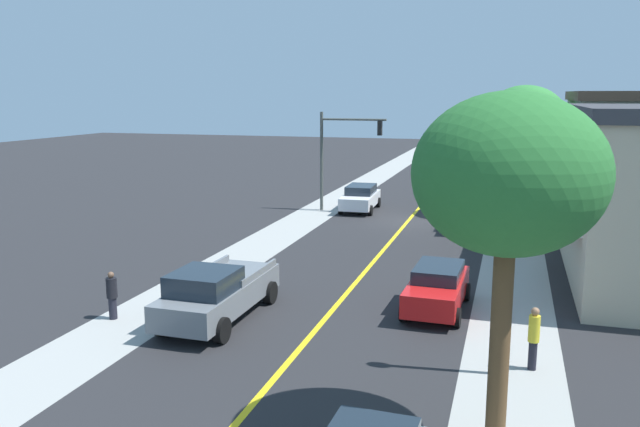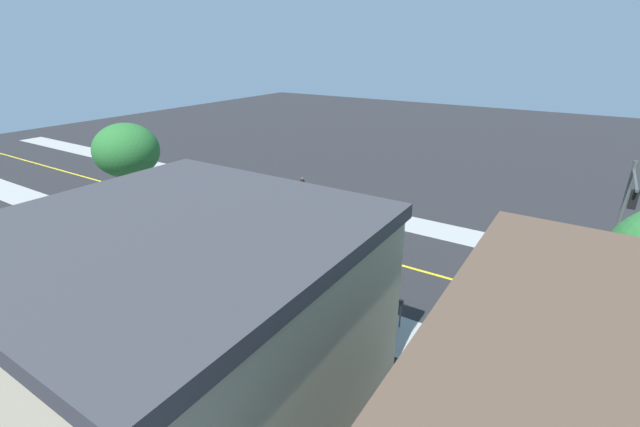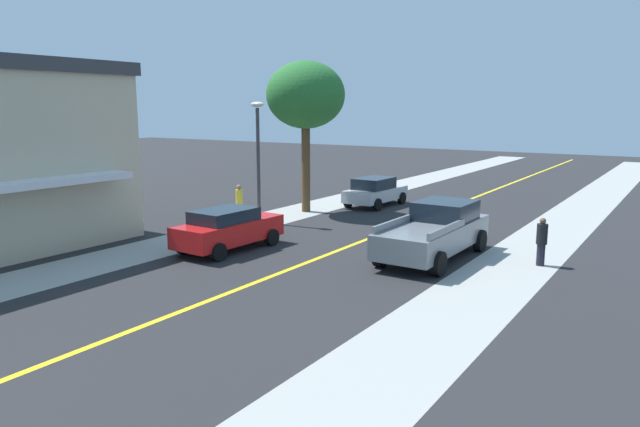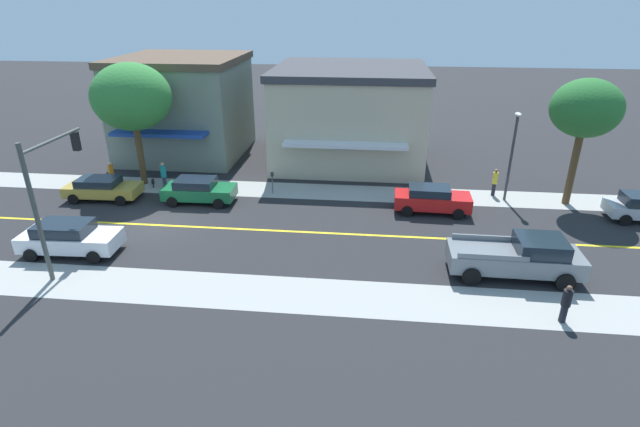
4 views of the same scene
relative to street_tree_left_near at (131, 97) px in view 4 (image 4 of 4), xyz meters
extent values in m
plane|color=#262628|center=(6.26, 3.54, -5.77)|extent=(140.00, 140.00, 0.00)
cube|color=#9E9E99|center=(0.26, 3.54, -5.76)|extent=(2.74, 126.00, 0.01)
cube|color=#9E9E99|center=(12.26, 3.54, -5.76)|extent=(2.74, 126.00, 0.01)
cube|color=yellow|center=(6.26, 3.54, -5.77)|extent=(0.20, 126.00, 0.00)
cube|color=gray|center=(-7.10, 0.61, -2.26)|extent=(9.03, 8.71, 7.01)
cube|color=brown|center=(-7.10, 0.61, 1.49)|extent=(9.33, 9.01, 0.50)
cube|color=#1E429E|center=(-1.90, 0.61, -2.82)|extent=(1.36, 6.62, 0.24)
cube|color=beige|center=(-7.10, 13.42, -2.55)|extent=(10.49, 10.71, 6.43)
cube|color=#38383D|center=(-7.10, 13.42, 0.91)|extent=(10.79, 11.01, 0.50)
cube|color=silver|center=(-1.31, 13.42, -3.07)|extent=(1.09, 8.14, 0.24)
cylinder|color=brown|center=(0.00, 0.00, -3.79)|extent=(0.42, 0.42, 3.95)
ellipsoid|color=#337F38|center=(0.00, 0.00, 0.03)|extent=(4.92, 4.92, 4.18)
cylinder|color=brown|center=(0.61, 27.05, -3.59)|extent=(0.43, 0.43, 4.35)
ellipsoid|color=#286B2D|center=(0.61, 27.05, 0.04)|extent=(3.87, 3.87, 3.29)
cylinder|color=silver|center=(0.95, 4.08, -5.47)|extent=(0.24, 0.24, 0.60)
sphere|color=silver|center=(0.95, 4.08, -5.10)|extent=(0.22, 0.22, 0.22)
cylinder|color=silver|center=(0.78, 4.08, -5.44)|extent=(0.10, 0.10, 0.10)
cylinder|color=silver|center=(1.12, 4.08, -5.44)|extent=(0.10, 0.10, 0.10)
cylinder|color=#4C4C51|center=(0.83, 8.96, -5.19)|extent=(0.07, 0.07, 1.15)
cube|color=#2D2D33|center=(0.83, 8.96, -4.49)|extent=(0.12, 0.18, 0.26)
cylinder|color=#474C47|center=(12.20, 1.21, -2.64)|extent=(0.20, 0.20, 6.26)
cylinder|color=#474C47|center=(10.13, 1.21, 0.03)|extent=(4.14, 0.14, 0.14)
cube|color=black|center=(8.46, 1.21, -0.47)|extent=(0.26, 0.32, 0.90)
sphere|color=red|center=(8.46, 1.21, -0.17)|extent=(0.20, 0.20, 0.20)
sphere|color=yellow|center=(8.46, 1.21, -0.47)|extent=(0.20, 0.20, 0.20)
sphere|color=green|center=(8.46, 1.21, -0.77)|extent=(0.20, 0.20, 0.20)
cylinder|color=#38383D|center=(0.46, 23.47, -3.18)|extent=(0.16, 0.16, 5.18)
ellipsoid|color=silver|center=(0.46, 23.47, -0.44)|extent=(0.70, 0.36, 0.24)
cube|color=red|center=(2.81, 18.77, -5.06)|extent=(1.88, 4.39, 0.78)
cube|color=#19232D|center=(2.80, 18.56, -4.44)|extent=(1.60, 2.39, 0.46)
cylinder|color=black|center=(2.00, 20.23, -5.45)|extent=(0.24, 0.65, 0.64)
cylinder|color=black|center=(3.72, 20.17, -5.45)|extent=(0.24, 0.65, 0.64)
cylinder|color=black|center=(1.90, 17.37, -5.45)|extent=(0.24, 0.65, 0.64)
cylinder|color=black|center=(3.63, 17.31, -5.45)|extent=(0.24, 0.65, 0.64)
cube|color=#B29338|center=(2.98, -1.24, -5.14)|extent=(1.93, 4.52, 0.63)
cube|color=#19232D|center=(2.98, -1.47, -4.60)|extent=(1.65, 2.46, 0.44)
cylinder|color=black|center=(2.03, 0.20, -5.45)|extent=(0.24, 0.65, 0.64)
cylinder|color=black|center=(3.83, 0.26, -5.45)|extent=(0.24, 0.65, 0.64)
cylinder|color=black|center=(2.12, -2.74, -5.45)|extent=(0.24, 0.65, 0.64)
cylinder|color=black|center=(3.92, -2.69, -5.45)|extent=(0.24, 0.65, 0.64)
cube|color=#196638|center=(2.76, 4.82, -5.10)|extent=(1.91, 4.32, 0.69)
cube|color=#19232D|center=(2.77, 4.61, -4.52)|extent=(1.66, 2.34, 0.47)
cylinder|color=black|center=(1.82, 6.23, -5.45)|extent=(0.23, 0.64, 0.64)
cylinder|color=black|center=(3.67, 6.25, -5.45)|extent=(0.23, 0.64, 0.64)
cylinder|color=black|center=(1.86, 3.39, -5.45)|extent=(0.23, 0.64, 0.64)
cylinder|color=black|center=(3.71, 3.42, -5.45)|extent=(0.23, 0.64, 0.64)
cube|color=silver|center=(9.75, 0.75, -5.07)|extent=(2.07, 4.73, 0.75)
cube|color=#19232D|center=(9.76, 0.52, -4.43)|extent=(1.75, 2.58, 0.54)
cylinder|color=black|center=(8.75, 2.24, -5.45)|extent=(0.25, 0.65, 0.64)
cylinder|color=black|center=(10.63, 2.32, -5.45)|extent=(0.25, 0.65, 0.64)
cylinder|color=black|center=(8.88, -0.83, -5.45)|extent=(0.25, 0.65, 0.64)
cylinder|color=black|center=(10.76, -0.75, -5.45)|extent=(0.25, 0.65, 0.64)
cylinder|color=black|center=(1.80, 29.24, -5.45)|extent=(0.24, 0.65, 0.64)
cylinder|color=black|center=(3.55, 29.18, -5.45)|extent=(0.24, 0.65, 0.64)
cube|color=slate|center=(9.63, 21.66, -4.95)|extent=(2.11, 5.77, 0.83)
cube|color=#19232D|center=(9.65, 22.69, -4.21)|extent=(1.90, 2.09, 0.67)
cube|color=slate|center=(8.68, 20.52, -4.42)|extent=(0.14, 2.99, 0.24)
cube|color=slate|center=(10.56, 20.50, -4.42)|extent=(0.14, 2.99, 0.24)
cylinder|color=black|center=(8.64, 23.62, -5.37)|extent=(0.29, 0.80, 0.80)
cylinder|color=black|center=(10.68, 23.60, -5.37)|extent=(0.29, 0.80, 0.80)
cylinder|color=black|center=(8.59, 19.72, -5.37)|extent=(0.29, 0.80, 0.80)
cylinder|color=black|center=(10.63, 19.69, -5.37)|extent=(0.29, 0.80, 0.80)
cylinder|color=#33384C|center=(0.76, 1.76, -5.36)|extent=(0.26, 0.26, 0.81)
cylinder|color=teal|center=(0.76, 1.76, -4.59)|extent=(0.35, 0.35, 0.74)
sphere|color=tan|center=(0.76, 1.76, -4.10)|extent=(0.23, 0.23, 0.23)
cylinder|color=black|center=(-0.24, 22.92, -5.37)|extent=(0.23, 0.23, 0.80)
cylinder|color=yellow|center=(-0.24, 22.92, -4.60)|extent=(0.30, 0.30, 0.73)
sphere|color=#936B4C|center=(-0.24, 22.92, -4.12)|extent=(0.23, 0.23, 0.23)
cylinder|color=brown|center=(0.85, -1.76, -5.37)|extent=(0.25, 0.25, 0.79)
cylinder|color=orange|center=(0.85, -1.76, -4.62)|extent=(0.33, 0.33, 0.72)
sphere|color=beige|center=(0.85, -1.76, -4.15)|extent=(0.22, 0.22, 0.22)
cylinder|color=black|center=(13.01, 22.74, -5.40)|extent=(0.27, 0.27, 0.74)
cylinder|color=black|center=(13.01, 22.74, -4.69)|extent=(0.35, 0.35, 0.67)
sphere|color=brown|center=(13.01, 22.74, -4.25)|extent=(0.21, 0.21, 0.21)
ellipsoid|color=black|center=(0.59, 0.87, -5.45)|extent=(0.56, 0.42, 0.23)
sphere|color=black|center=(0.33, 0.75, -5.38)|extent=(0.18, 0.18, 0.18)
cylinder|color=black|center=(0.42, 0.79, -5.67)|extent=(0.08, 0.08, 0.21)
cylinder|color=black|center=(0.75, 0.95, -5.67)|extent=(0.08, 0.08, 0.21)
camera|label=1|loc=(0.56, 40.26, 1.61)|focal=36.05mm
camera|label=2|loc=(-14.54, 3.32, 6.12)|focal=24.03mm
camera|label=3|loc=(17.22, 2.72, -0.55)|focal=33.15mm
camera|label=4|loc=(29.53, 15.06, 5.76)|focal=27.41mm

